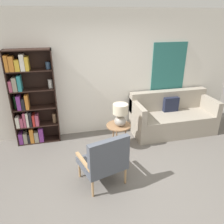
% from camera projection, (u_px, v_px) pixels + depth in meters
% --- Properties ---
extents(ground_plane, '(14.00, 14.00, 0.00)m').
position_uv_depth(ground_plane, '(128.00, 187.00, 3.52)').
color(ground_plane, '#66605B').
extents(wall_back, '(6.40, 0.08, 2.70)m').
position_uv_depth(wall_back, '(103.00, 75.00, 4.80)').
color(wall_back, white).
rests_on(wall_back, ground_plane).
extents(bookshelf, '(0.88, 0.30, 1.97)m').
position_uv_depth(bookshelf, '(29.00, 102.00, 4.46)').
color(bookshelf, black).
rests_on(bookshelf, ground_plane).
extents(armchair, '(0.81, 0.76, 0.90)m').
position_uv_depth(armchair, '(105.00, 159.00, 3.38)').
color(armchair, tan).
rests_on(armchair, ground_plane).
extents(couch, '(1.90, 0.84, 0.93)m').
position_uv_depth(couch, '(172.00, 117.00, 5.15)').
color(couch, '#9E9384').
rests_on(couch, ground_plane).
extents(side_table, '(0.50, 0.50, 0.51)m').
position_uv_depth(side_table, '(119.00, 127.00, 4.43)').
color(side_table, '#99704C').
rests_on(side_table, ground_plane).
extents(table_lamp, '(0.30, 0.30, 0.47)m').
position_uv_depth(table_lamp, '(120.00, 114.00, 4.27)').
color(table_lamp, '#A59E93').
rests_on(table_lamp, side_table).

